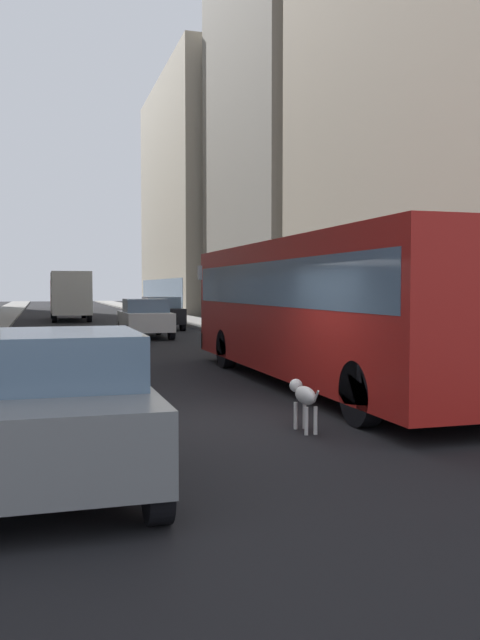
# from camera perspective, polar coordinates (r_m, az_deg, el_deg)

# --- Properties ---
(ground_plane) EXTENTS (120.00, 120.00, 0.00)m
(ground_plane) POSITION_cam_1_polar(r_m,az_deg,el_deg) (45.16, -12.75, 0.06)
(ground_plane) COLOR black
(sidewalk_right) EXTENTS (2.40, 110.00, 0.15)m
(sidewalk_right) POSITION_cam_1_polar(r_m,az_deg,el_deg) (45.88, -5.63, 0.25)
(sidewalk_right) COLOR #9E9991
(sidewalk_right) RESTS_ON ground
(building_right_far) EXTENTS (10.05, 21.87, 19.95)m
(building_right_far) POSITION_cam_1_polar(r_m,az_deg,el_deg) (59.97, -2.05, 10.33)
(building_right_far) COLOR #B2A893
(building_right_far) RESTS_ON ground
(transit_bus) EXTENTS (2.78, 11.53, 3.05)m
(transit_bus) POSITION_cam_1_polar(r_m,az_deg,el_deg) (14.40, 6.89, 1.52)
(transit_bus) COLOR red
(transit_bus) RESTS_ON ground
(car_black_suv) EXTENTS (1.77, 4.46, 1.62)m
(car_black_suv) POSITION_cam_1_polar(r_m,az_deg,el_deg) (33.93, -6.76, 0.62)
(car_black_suv) COLOR black
(car_black_suv) RESTS_ON ground
(car_white_van) EXTENTS (1.85, 3.97, 1.62)m
(car_white_van) POSITION_cam_1_polar(r_m,az_deg,el_deg) (28.14, -8.05, 0.17)
(car_white_van) COLOR silver
(car_white_van) RESTS_ON ground
(car_grey_wagon) EXTENTS (1.92, 4.40, 1.62)m
(car_grey_wagon) POSITION_cam_1_polar(r_m,az_deg,el_deg) (7.66, -15.55, -6.84)
(car_grey_wagon) COLOR slate
(car_grey_wagon) RESTS_ON ground
(box_truck) EXTENTS (2.30, 7.50, 3.05)m
(box_truck) POSITION_cam_1_polar(r_m,az_deg,el_deg) (43.86, -14.24, 2.14)
(box_truck) COLOR #A51919
(box_truck) RESTS_ON ground
(dalmatian_dog) EXTENTS (0.22, 0.96, 0.72)m
(dalmatian_dog) POSITION_cam_1_polar(r_m,az_deg,el_deg) (9.87, 5.43, -6.43)
(dalmatian_dog) COLOR white
(dalmatian_dog) RESTS_ON ground
(pedestrian_in_coat) EXTENTS (0.34, 0.34, 1.69)m
(pedestrian_in_coat) POSITION_cam_1_polar(r_m,az_deg,el_deg) (18.70, 9.62, -0.57)
(pedestrian_in_coat) COLOR #1E1E2D
(pedestrian_in_coat) RESTS_ON sidewalk_right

